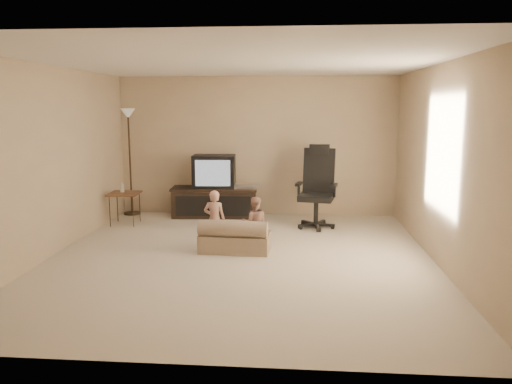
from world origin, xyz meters
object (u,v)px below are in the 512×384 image
Objects in this scene: side_table at (124,194)px; toddler_left at (215,220)px; floor_lamp at (129,138)px; toddler_right at (255,223)px; child_sofa at (235,238)px; office_chair at (317,198)px; tv_stand at (215,191)px.

side_table is 0.88× the size of toddler_left.
toddler_right is at bearing -40.08° from floor_lamp.
toddler_right is (2.30, -1.28, -0.16)m from side_table.
child_sofa is 1.33× the size of toddler_right.
side_table is at bearing 147.36° from child_sofa.
side_table is 0.75× the size of child_sofa.
office_chair reaches higher than toddler_right.
side_table is (-3.22, -0.07, 0.04)m from office_chair.
child_sofa is 0.37m from toddler_right.
office_chair is 1.39× the size of child_sofa.
side_table is 2.21m from toddler_left.
toddler_left reaches higher than child_sofa.
side_table is at bearing -168.11° from office_chair.
child_sofa is (2.05, -1.47, -0.34)m from side_table.
toddler_left is (-0.29, 0.13, 0.23)m from child_sofa.
side_table is at bearing -33.29° from toddler_left.
tv_stand reaches higher than toddler_right.
side_table is at bearing -36.15° from toddler_right.
tv_stand is 2.19m from toddler_right.
tv_stand is 1.63× the size of child_sofa.
toddler_left reaches higher than toddler_right.
tv_stand reaches higher than toddler_left.
floor_lamp is (-1.56, 0.06, 0.95)m from tv_stand.
toddler_left is (1.90, -2.13, -0.99)m from floor_lamp.
toddler_right is at bearing -169.19° from toddler_left.
office_chair is 1.63m from toddler_right.
side_table reaches higher than child_sofa.
floor_lamp is at bearing 100.48° from side_table.
office_chair is at bearing -11.97° from floor_lamp.
toddler_left reaches higher than side_table.
tv_stand is 1.17× the size of office_chair.
toddler_left is (-1.47, -1.41, -0.07)m from office_chair.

